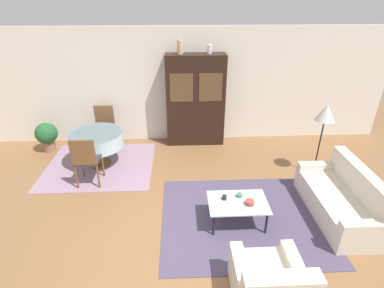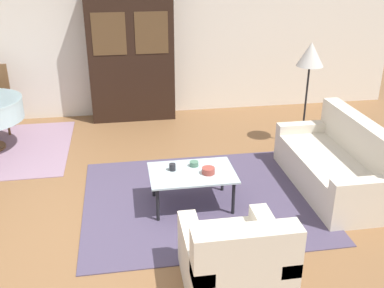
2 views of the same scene
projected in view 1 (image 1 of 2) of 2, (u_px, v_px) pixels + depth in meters
ground_plane at (183, 243)px, 4.47m from camera, size 14.00×14.00×0.00m
wall_back at (179, 86)px, 7.08m from camera, size 10.00×0.06×2.70m
area_rug at (242, 218)px, 4.97m from camera, size 2.65×2.24×0.01m
dining_rug at (100, 165)px, 6.47m from camera, size 2.25×1.97×0.01m
couch at (343, 200)px, 4.92m from camera, size 0.82×1.76×0.84m
armchair at (270, 287)px, 3.49m from camera, size 0.82×0.88×0.81m
coffee_table at (238, 204)px, 4.70m from camera, size 0.93×0.64×0.41m
display_cabinet at (195, 101)px, 7.00m from camera, size 1.36×0.41×2.14m
dining_table at (96, 140)px, 6.26m from camera, size 1.13×1.13×0.73m
dining_chair_near at (86, 158)px, 5.56m from camera, size 0.44×0.44×1.01m
dining_chair_far at (104, 125)px, 6.96m from camera, size 0.44×0.44×1.01m
floor_lamp at (326, 116)px, 5.65m from camera, size 0.37×0.37×1.49m
cup at (224, 197)px, 4.73m from camera, size 0.07×0.07×0.08m
bowl at (250, 203)px, 4.62m from camera, size 0.14×0.14×0.07m
bowl_small at (239, 195)px, 4.80m from camera, size 0.10×0.10×0.05m
vase_tall at (180, 47)px, 6.43m from camera, size 0.13×0.13×0.29m
vase_short at (209, 49)px, 6.48m from camera, size 0.10×0.10×0.19m
potted_plant at (47, 135)px, 6.91m from camera, size 0.49×0.49×0.69m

